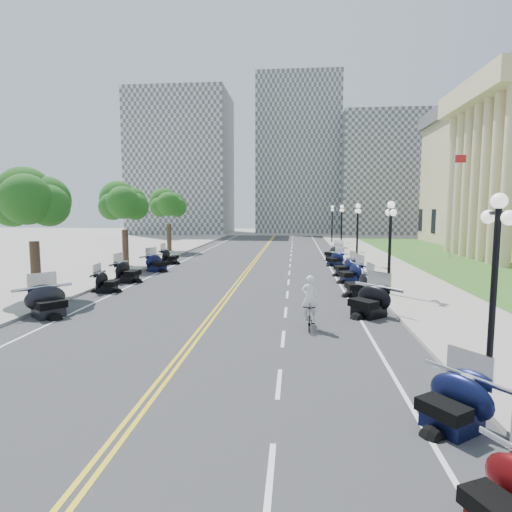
{
  "coord_description": "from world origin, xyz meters",
  "views": [
    {
      "loc": [
        3.6,
        -19.11,
        4.72
      ],
      "look_at": [
        1.37,
        5.11,
        2.0
      ],
      "focal_mm": 30.0,
      "sensor_mm": 36.0,
      "label": 1
    }
  ],
  "objects_px": {
    "bicycle": "(309,316)",
    "cyclist_rider": "(310,281)",
    "flagpole": "(452,205)",
    "motorcycle_n_3": "(453,400)"
  },
  "relations": [
    {
      "from": "bicycle",
      "to": "cyclist_rider",
      "type": "height_order",
      "value": "cyclist_rider"
    },
    {
      "from": "flagpole",
      "to": "motorcycle_n_3",
      "type": "relative_size",
      "value": 5.28
    },
    {
      "from": "bicycle",
      "to": "cyclist_rider",
      "type": "bearing_deg",
      "value": 0.0
    },
    {
      "from": "motorcycle_n_3",
      "to": "cyclist_rider",
      "type": "distance_m",
      "value": 8.06
    },
    {
      "from": "flagpole",
      "to": "cyclist_rider",
      "type": "relative_size",
      "value": 5.6
    },
    {
      "from": "motorcycle_n_3",
      "to": "bicycle",
      "type": "bearing_deg",
      "value": 164.49
    },
    {
      "from": "bicycle",
      "to": "cyclist_rider",
      "type": "relative_size",
      "value": 0.94
    },
    {
      "from": "flagpole",
      "to": "motorcycle_n_3",
      "type": "distance_m",
      "value": 34.18
    },
    {
      "from": "bicycle",
      "to": "cyclist_rider",
      "type": "distance_m",
      "value": 1.4
    },
    {
      "from": "motorcycle_n_3",
      "to": "flagpole",
      "type": "bearing_deg",
      "value": 125.01
    }
  ]
}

